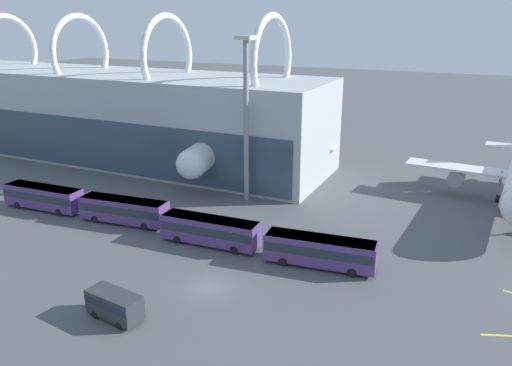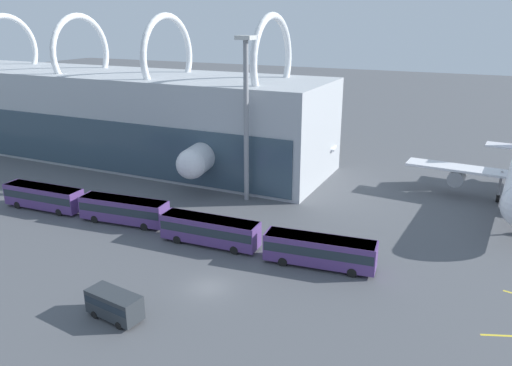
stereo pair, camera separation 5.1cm
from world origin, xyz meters
name	(u,v)px [view 2 (the right image)]	position (x,y,z in m)	size (l,w,h in m)	color
ground_plane	(209,287)	(0.00, 0.00, 0.00)	(440.00, 440.00, 0.00)	#515459
terminal_building	(50,106)	(-57.57, 35.49, 8.32)	(115.12, 20.16, 26.24)	#B2B7BC
airliner_at_gate_near	(229,138)	(-17.96, 38.04, 5.25)	(37.28, 37.33, 14.66)	white
shuttle_bus_0	(44,196)	(-31.50, 8.70, 1.93)	(12.05, 3.40, 3.29)	#56387A
shuttle_bus_1	(124,209)	(-18.18, 9.49, 1.93)	(12.15, 3.99, 3.29)	#56387A
shuttle_bus_2	(210,229)	(-4.85, 8.62, 1.93)	(12.05, 3.38, 3.29)	#56387A
shuttle_bus_3	(320,250)	(8.47, 8.95, 1.93)	(12.15, 4.02, 3.29)	#56387A
service_van_foreground	(114,304)	(-4.83, -8.13, 1.46)	(5.50, 2.81, 2.50)	#2D3338
floodlight_mast	(246,107)	(-7.70, 24.10, 13.61)	(2.24, 2.24, 23.16)	gray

